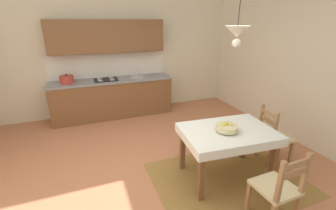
# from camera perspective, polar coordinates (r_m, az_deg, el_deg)

# --- Properties ---
(ground_plane) EXTENTS (6.38, 6.37, 0.10)m
(ground_plane) POSITION_cam_1_polar(r_m,az_deg,el_deg) (3.59, -3.77, -18.05)
(ground_plane) COLOR #B7704C
(wall_back) EXTENTS (6.38, 0.12, 4.05)m
(wall_back) POSITION_cam_1_polar(r_m,az_deg,el_deg) (5.71, -13.63, 18.28)
(wall_back) COLOR beige
(wall_back) RESTS_ON ground_plane
(wall_right) EXTENTS (0.12, 6.37, 4.05)m
(wall_right) POSITION_cam_1_polar(r_m,az_deg,el_deg) (4.62, 34.54, 15.06)
(wall_right) COLOR beige
(wall_right) RESTS_ON ground_plane
(area_rug) EXTENTS (2.10, 1.60, 0.01)m
(area_rug) POSITION_cam_1_polar(r_m,az_deg,el_deg) (3.62, 14.59, -17.40)
(area_rug) COLOR olive
(area_rug) RESTS_ON ground_plane
(kitchen_cabinetry) EXTENTS (2.75, 0.63, 2.20)m
(kitchen_cabinetry) POSITION_cam_1_polar(r_m,az_deg,el_deg) (5.51, -13.86, 5.85)
(kitchen_cabinetry) COLOR brown
(kitchen_cabinetry) RESTS_ON ground_plane
(dining_table) EXTENTS (1.33, 0.98, 0.75)m
(dining_table) POSITION_cam_1_polar(r_m,az_deg,el_deg) (3.36, 14.53, -8.18)
(dining_table) COLOR brown
(dining_table) RESTS_ON ground_plane
(dining_chair_window_side) EXTENTS (0.48, 0.48, 0.93)m
(dining_chair_window_side) POSITION_cam_1_polar(r_m,az_deg,el_deg) (4.05, 24.75, -7.10)
(dining_chair_window_side) COLOR #D1BC89
(dining_chair_window_side) RESTS_ON ground_plane
(dining_chair_camera_side) EXTENTS (0.44, 0.44, 0.93)m
(dining_chair_camera_side) POSITION_cam_1_polar(r_m,az_deg,el_deg) (2.94, 25.69, -18.26)
(dining_chair_camera_side) COLOR #D1BC89
(dining_chair_camera_side) RESTS_ON ground_plane
(fruit_bowl) EXTENTS (0.30, 0.30, 0.12)m
(fruit_bowl) POSITION_cam_1_polar(r_m,az_deg,el_deg) (3.22, 14.41, -5.44)
(fruit_bowl) COLOR beige
(fruit_bowl) RESTS_ON dining_table
(pendant_lamp) EXTENTS (0.32, 0.32, 0.80)m
(pendant_lamp) POSITION_cam_1_polar(r_m,az_deg,el_deg) (3.14, 16.84, 16.89)
(pendant_lamp) COLOR black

